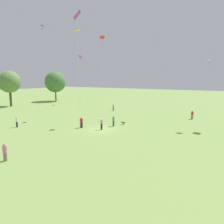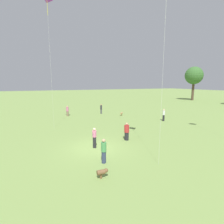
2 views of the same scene
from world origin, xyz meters
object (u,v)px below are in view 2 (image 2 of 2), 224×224
(person_0, at_px, (164,115))
(dog_1, at_px, (122,113))
(person_1, at_px, (104,151))
(person_4, at_px, (127,132))
(person_5, at_px, (67,111))
(person_2, at_px, (101,109))
(kite_7, at_px, (47,2))
(dog_0, at_px, (102,172))
(person_7, at_px, (94,138))

(person_0, bearing_deg, dog_1, -96.84)
(person_1, relative_size, dog_1, 2.64)
(person_1, xyz_separation_m, dog_1, (-15.19, 9.29, -0.47))
(person_4, xyz_separation_m, person_5, (-14.92, -2.94, 0.03))
(person_2, height_order, dog_1, person_2)
(kite_7, bearing_deg, person_5, -9.29)
(dog_0, distance_m, dog_1, 19.76)
(person_2, relative_size, dog_1, 2.66)
(person_1, distance_m, kite_7, 17.33)
(person_1, xyz_separation_m, person_5, (-18.54, 0.88, 0.01))
(person_2, xyz_separation_m, kite_7, (7.23, -8.85, 13.21))
(person_7, bearing_deg, dog_1, 132.95)
(person_4, height_order, dog_1, person_4)
(person_7, distance_m, dog_1, 15.13)
(person_1, relative_size, person_5, 0.98)
(person_4, distance_m, dog_0, 7.15)
(kite_7, relative_size, dog_0, 22.35)
(person_5, bearing_deg, person_7, -66.97)
(person_4, bearing_deg, kite_7, -161.56)
(person_4, relative_size, kite_7, 0.11)
(person_4, relative_size, person_7, 0.99)
(person_4, height_order, person_5, person_5)
(person_7, bearing_deg, person_5, 167.23)
(person_4, relative_size, person_5, 0.98)
(person_5, bearing_deg, dog_1, 3.27)
(person_0, distance_m, dog_1, 7.24)
(person_5, distance_m, person_7, 15.55)
(person_0, xyz_separation_m, person_7, (5.92, -12.54, -0.02))
(kite_7, xyz_separation_m, dog_1, (-4.19, 11.39, -13.69))
(person_4, xyz_separation_m, dog_1, (-11.56, 5.47, -0.44))
(person_4, distance_m, person_5, 15.20)
(person_5, bearing_deg, person_4, -53.84)
(person_0, bearing_deg, person_7, -11.44)
(person_5, xyz_separation_m, kite_7, (7.54, -2.98, 13.21))
(person_4, xyz_separation_m, person_7, (0.63, -3.48, 0.04))
(person_5, xyz_separation_m, dog_1, (3.35, 8.40, -0.48))
(person_1, relative_size, person_7, 0.99)
(person_0, bearing_deg, person_2, -93.34)
(dog_1, bearing_deg, person_2, 177.72)
(person_4, height_order, person_7, person_7)
(person_4, bearing_deg, person_7, -100.11)
(person_5, bearing_deg, kite_7, -86.55)
(person_0, relative_size, kite_7, 0.12)
(person_7, relative_size, dog_0, 2.58)
(person_5, relative_size, kite_7, 0.12)
(person_5, bearing_deg, person_0, -13.69)
(person_1, distance_m, person_5, 18.56)
(person_2, relative_size, person_7, 1.00)
(person_0, relative_size, person_5, 1.00)
(person_0, distance_m, person_4, 10.50)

